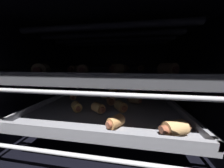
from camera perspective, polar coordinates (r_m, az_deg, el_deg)
name	(u,v)px	position (r cm, az deg, el deg)	size (l,w,h in cm)	color
ground_plane	(109,127)	(44.00, -1.49, -22.35)	(56.60, 52.49, 1.20)	black
oven_wall_back	(117,75)	(62.61, 2.51, 5.08)	(56.60, 1.20, 34.63)	black
oven_wall_left	(40,80)	(50.26, -34.50, 1.86)	(1.20, 50.09, 34.63)	black
oven_wall_right	(194,84)	(42.50, 38.30, 0.16)	(1.20, 50.09, 34.63)	black
oven_ceiling	(109,28)	(38.78, -1.78, 28.47)	(56.60, 52.49, 1.20)	black
heating_element	(109,38)	(37.95, -1.75, 24.07)	(43.36, 22.19, 1.53)	#333338
oven_rack_lower	(109,106)	(39.89, -1.55, -11.68)	(51.69, 49.08, 0.70)	#B7B7BC
baking_tray_lower	(109,103)	(39.51, -1.56, -10.28)	(43.66, 39.57, 2.65)	gray
pig_in_blanket_lower_0	(98,108)	(31.12, -7.60, -12.76)	(4.92, 4.08, 2.68)	tan
pig_in_blanket_lower_1	(175,128)	(25.30, 31.18, -19.83)	(6.42, 4.21, 2.91)	tan
pig_in_blanket_lower_2	(113,92)	(48.39, 0.66, -4.24)	(4.51, 3.93, 2.47)	tan
pig_in_blanket_lower_3	(73,96)	(44.97, -20.33, -6.12)	(3.84, 5.69, 2.41)	tan
pig_in_blanket_lower_4	(106,95)	(42.53, -3.54, -6.23)	(4.85, 3.55, 2.65)	tan
pig_in_blanket_lower_5	(136,93)	(47.35, 13.02, -4.83)	(3.78, 5.26, 2.50)	tan
pig_in_blanket_lower_6	(134,100)	(38.28, 12.14, -8.54)	(5.27, 3.58, 2.47)	tan
pig_in_blanket_lower_7	(111,100)	(36.89, -0.67, -8.60)	(3.80, 5.35, 2.99)	tan
pig_in_blanket_lower_8	(77,107)	(33.47, -18.84, -11.62)	(4.02, 4.20, 2.60)	tan
pig_in_blanket_lower_9	(125,93)	(44.75, 6.87, -5.15)	(5.53, 4.37, 3.08)	tan
pig_in_blanket_lower_10	(116,121)	(24.48, 2.04, -19.74)	(4.13, 4.56, 2.54)	tan
pig_in_blanket_lower_11	(121,106)	(31.75, 4.81, -11.98)	(4.21, 4.76, 2.92)	tan
oven_rack_upper	(109,77)	(37.16, -1.63, 4.00)	(51.72, 49.08, 0.73)	#B7B7BC
baking_tray_upper	(109,74)	(37.05, -1.64, 5.60)	(43.66, 39.57, 2.55)	#4C4C51
pig_in_blanket_upper_0	(74,69)	(38.24, -19.83, 7.64)	(3.02, 4.94, 2.45)	tan
pig_in_blanket_upper_1	(117,69)	(31.04, 2.94, 8.25)	(4.92, 4.19, 3.04)	tan
pig_in_blanket_upper_2	(141,68)	(47.76, 15.70, 8.37)	(3.29, 5.11, 2.49)	tan
pig_in_blanket_upper_3	(83,70)	(29.92, -15.55, 7.58)	(3.60, 5.54, 2.82)	tan
pig_in_blanket_upper_4	(122,68)	(43.87, 5.52, 8.60)	(5.97, 3.43, 2.57)	tan
pig_in_blanket_upper_5	(168,69)	(30.95, 28.13, 7.17)	(4.72, 5.62, 3.20)	tan
pig_in_blanket_upper_6	(42,70)	(31.07, -34.04, 6.47)	(4.30, 6.10, 3.04)	tan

